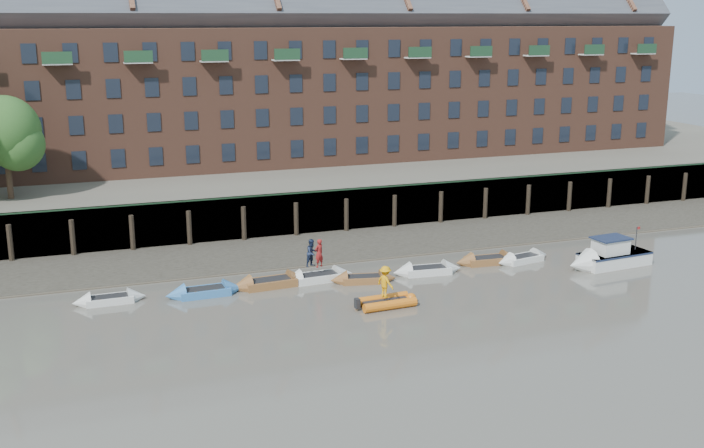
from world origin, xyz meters
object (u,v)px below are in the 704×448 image
rowboat_7 (523,259)px  motor_launch (603,258)px  rowboat_1 (205,292)px  person_rib_crew (385,282)px  rib_tender (388,302)px  rowboat_6 (488,260)px  person_rower_b (312,253)px  person_rower_a (319,253)px  rowboat_5 (427,270)px  rowboat_3 (318,277)px  rowboat_4 (363,279)px  rowboat_2 (270,283)px  rowboat_0 (109,299)px

rowboat_7 → motor_launch: 5.17m
rowboat_1 → person_rib_crew: person_rib_crew is taller
rowboat_1 → rib_tender: bearing=-30.9°
rowboat_6 → person_rower_b: size_ratio=2.61×
person_rower_b → rowboat_6: bearing=-29.6°
motor_launch → person_rower_a: 18.91m
rowboat_5 → person_rower_a: (-7.01, 0.94, 1.58)m
rowboat_3 → rowboat_7: rowboat_3 is taller
rowboat_7 → person_rib_crew: size_ratio=2.37×
rowboat_1 → person_rower_a: 7.46m
rowboat_5 → rowboat_7: rowboat_5 is taller
rowboat_3 → person_rib_crew: bearing=-72.4°
rowboat_7 → person_rib_crew: (-12.10, -5.16, 1.28)m
rowboat_3 → rib_tender: bearing=-70.2°
rowboat_1 → rowboat_5: 14.30m
rowboat_4 → rowboat_7: bearing=14.3°
rowboat_4 → person_rib_crew: bearing=-83.1°
rowboat_2 → rowboat_7: size_ratio=1.14×
rowboat_3 → person_rower_b: person_rower_b is taller
motor_launch → person_rower_a: (-18.55, 3.48, 1.17)m
rowboat_2 → person_rib_crew: 7.92m
rowboat_0 → person_rower_a: (12.70, -0.12, 1.60)m
rowboat_0 → person_rower_a: bearing=-1.7°
rowboat_3 → rowboat_6: rowboat_3 is taller
rowboat_5 → person_rib_crew: 6.99m
rowboat_0 → rowboat_6: (24.49, -0.33, 0.02)m
rowboat_1 → rowboat_6: rowboat_1 is taller
rowboat_0 → rowboat_7: (26.95, -0.76, 0.01)m
rowboat_6 → motor_launch: 7.52m
rowboat_5 → rowboat_7: (7.24, 0.30, -0.02)m
rowboat_2 → rowboat_6: rowboat_2 is taller
rowboat_2 → person_rib_crew: bearing=-51.3°
rowboat_1 → person_rower_b: size_ratio=2.63×
rowboat_3 → rowboat_5: rowboat_3 is taller
rib_tender → rowboat_7: bearing=19.8°
rowboat_1 → rowboat_4: bearing=-6.7°
rowboat_2 → rowboat_5: rowboat_2 is taller
rowboat_2 → person_rib_crew: size_ratio=2.69×
rowboat_1 → person_rower_a: size_ratio=2.58×
rowboat_4 → person_rower_a: (-2.52, 1.20, 1.60)m
rowboat_7 → rib_tender: bearing=-167.8°
rowboat_7 → rowboat_2: bearing=167.3°
rowboat_6 → person_rower_a: (-11.79, 0.21, 1.58)m
motor_launch → person_rower_a: size_ratio=3.47×
rowboat_3 → rowboat_7: 14.34m
rowboat_6 → person_rower_b: (-12.16, 0.47, 1.56)m
person_rib_crew → rowboat_7: bearing=-88.5°
rowboat_2 → rowboat_6: size_ratio=1.08×
rowboat_5 → person_rower_b: bearing=176.0°
person_rib_crew → motor_launch: bearing=-103.6°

